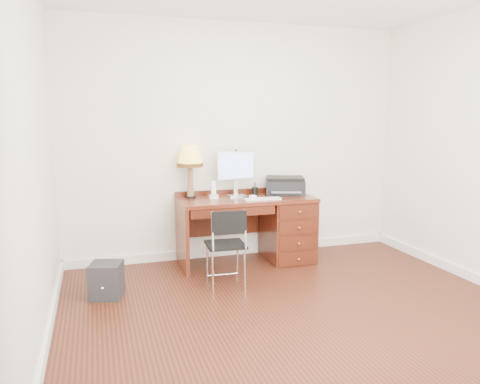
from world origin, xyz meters
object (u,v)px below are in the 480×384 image
object	(u,v)px
chair	(227,240)
equipment_box	(106,280)
leg_lamp	(190,159)
phone	(214,193)
printer	(285,185)
desk	(273,225)
monitor	(236,168)

from	to	relation	value
chair	equipment_box	xyz separation A→B (m)	(-1.13, 0.09, -0.31)
leg_lamp	phone	size ratio (longest dim) A/B	2.99
printer	equipment_box	world-z (taller)	printer
desk	leg_lamp	world-z (taller)	leg_lamp
monitor	equipment_box	world-z (taller)	monitor
desk	leg_lamp	bearing A→B (deg)	169.97
chair	phone	bearing A→B (deg)	89.47
phone	chair	distance (m)	0.81
chair	equipment_box	size ratio (longest dim) A/B	2.42
desk	equipment_box	xyz separation A→B (m)	(-1.87, -0.60, -0.25)
phone	desk	bearing A→B (deg)	-0.15
printer	equipment_box	xyz separation A→B (m)	(-2.06, -0.72, -0.69)
desk	chair	xyz separation A→B (m)	(-0.74, -0.69, 0.06)
monitor	chair	distance (m)	1.07
monitor	equipment_box	size ratio (longest dim) A/B	1.58
phone	equipment_box	xyz separation A→B (m)	(-1.18, -0.65, -0.65)
printer	chair	world-z (taller)	printer
desk	leg_lamp	size ratio (longest dim) A/B	2.55
monitor	desk	bearing A→B (deg)	-20.76
printer	leg_lamp	bearing A→B (deg)	-163.30
monitor	leg_lamp	distance (m)	0.53
monitor	phone	world-z (taller)	monitor
phone	chair	world-z (taller)	phone
desk	equipment_box	world-z (taller)	desk
desk	chair	bearing A→B (deg)	-136.85
printer	phone	world-z (taller)	same
phone	equipment_box	size ratio (longest dim) A/B	0.61
leg_lamp	monitor	bearing A→B (deg)	-4.43
monitor	equipment_box	distance (m)	1.87
monitor	printer	distance (m)	0.64
monitor	chair	xyz separation A→B (m)	(-0.34, -0.82, -0.60)
phone	monitor	bearing A→B (deg)	18.72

